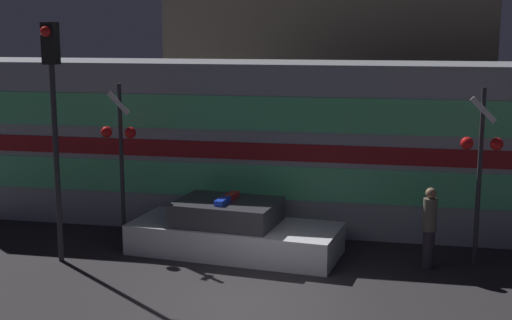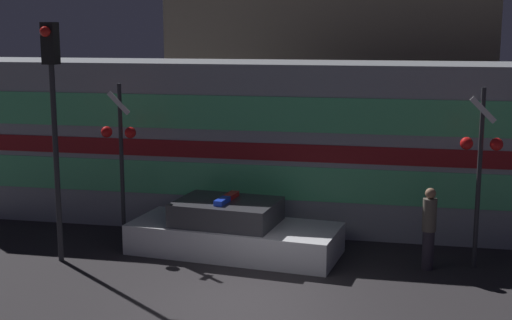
{
  "view_description": "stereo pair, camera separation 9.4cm",
  "coord_description": "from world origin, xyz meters",
  "views": [
    {
      "loc": [
        2.82,
        -12.59,
        5.19
      ],
      "look_at": [
        -0.75,
        4.66,
        1.95
      ],
      "focal_mm": 50.0,
      "sensor_mm": 36.0,
      "label": 1
    },
    {
      "loc": [
        2.91,
        -12.57,
        5.19
      ],
      "look_at": [
        -0.75,
        4.66,
        1.95
      ],
      "focal_mm": 50.0,
      "sensor_mm": 36.0,
      "label": 2
    }
  ],
  "objects": [
    {
      "name": "police_car",
      "position": [
        -0.98,
        3.09,
        0.51
      ],
      "size": [
        5.05,
        2.5,
        1.37
      ],
      "rotation": [
        0.0,
        0.0,
        -0.12
      ],
      "color": "silver",
      "rests_on": "ground_plane"
    },
    {
      "name": "ground_plane",
      "position": [
        0.0,
        0.0,
        0.0
      ],
      "size": [
        120.0,
        120.0,
        0.0
      ],
      "primitive_type": "plane",
      "color": "#262326"
    },
    {
      "name": "crossing_signal_far",
      "position": [
        -3.9,
        3.5,
        2.39
      ],
      "size": [
        0.89,
        0.32,
        3.9
      ],
      "color": "#2D2D33",
      "rests_on": "ground_plane"
    },
    {
      "name": "building_left",
      "position": [
        0.16,
        13.41,
        4.74
      ],
      "size": [
        11.13,
        4.46,
        9.48
      ],
      "color": "#726656",
      "rests_on": "ground_plane"
    },
    {
      "name": "crossing_signal_near",
      "position": [
        4.5,
        3.13,
        2.43
      ],
      "size": [
        0.89,
        0.32,
        3.98
      ],
      "color": "#2D2D33",
      "rests_on": "ground_plane"
    },
    {
      "name": "train",
      "position": [
        -0.57,
        6.21,
        2.17
      ],
      "size": [
        18.14,
        3.11,
        4.33
      ],
      "color": "#999EA5",
      "rests_on": "ground_plane"
    },
    {
      "name": "traffic_light_corner",
      "position": [
        -4.66,
        1.7,
        3.81
      ],
      "size": [
        0.3,
        0.46,
        5.34
      ],
      "color": "#2D2D33",
      "rests_on": "ground_plane"
    },
    {
      "name": "pedestrian",
      "position": [
        3.49,
        2.85,
        0.94
      ],
      "size": [
        0.31,
        0.31,
        1.82
      ],
      "color": "#2D2833",
      "rests_on": "ground_plane"
    }
  ]
}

